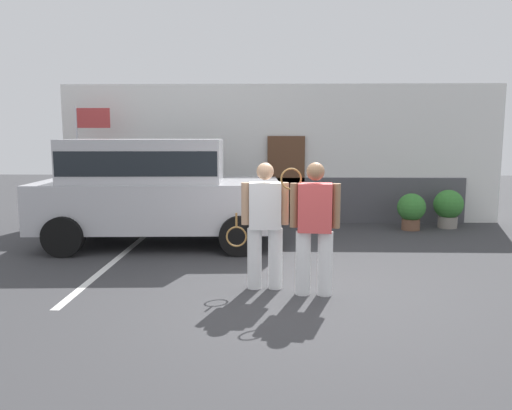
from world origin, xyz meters
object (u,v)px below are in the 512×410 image
(parked_suv, at_px, (154,186))
(potted_plant_secondary, at_px, (448,207))
(flag_pole, at_px, (86,143))
(potted_plant_by_porch, at_px, (411,210))
(tennis_player_man, at_px, (265,224))
(tennis_player_woman, at_px, (314,227))

(parked_suv, distance_m, potted_plant_secondary, 6.68)
(parked_suv, distance_m, flag_pole, 2.93)
(parked_suv, xyz_separation_m, flag_pole, (-2.00, 1.98, 0.80))
(potted_plant_by_porch, height_order, potted_plant_secondary, potted_plant_secondary)
(tennis_player_man, bearing_deg, potted_plant_by_porch, -127.40)
(tennis_player_woman, height_order, flag_pole, flag_pole)
(tennis_player_man, distance_m, potted_plant_by_porch, 5.53)
(parked_suv, bearing_deg, flag_pole, 132.67)
(tennis_player_woman, bearing_deg, potted_plant_by_porch, -113.41)
(potted_plant_by_porch, bearing_deg, tennis_player_man, -126.37)
(tennis_player_man, xyz_separation_m, tennis_player_woman, (0.66, -0.27, 0.02))
(potted_plant_by_porch, height_order, flag_pole, flag_pole)
(potted_plant_secondary, bearing_deg, potted_plant_by_porch, -163.14)
(tennis_player_man, bearing_deg, parked_suv, -52.97)
(potted_plant_secondary, bearing_deg, flag_pole, 179.84)
(tennis_player_man, xyz_separation_m, potted_plant_by_porch, (3.27, 4.44, -0.45))
(tennis_player_man, relative_size, flag_pole, 0.63)
(tennis_player_woman, relative_size, flag_pole, 0.64)
(tennis_player_woman, bearing_deg, flag_pole, -40.47)
(parked_suv, relative_size, flag_pole, 1.68)
(flag_pole, bearing_deg, tennis_player_man, -48.67)
(parked_suv, relative_size, tennis_player_man, 2.66)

